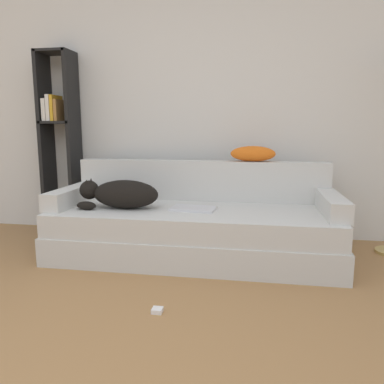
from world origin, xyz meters
The scene contains 10 objects.
wall_back centered at (0.00, 2.68, 1.35)m, with size 6.91×0.06×2.70m.
couch centered at (0.22, 1.96, 0.19)m, with size 2.24×0.90×0.40m.
couch_backrest centered at (0.22, 2.34, 0.57)m, with size 2.20×0.15×0.35m.
couch_arm_left centered at (-0.83, 1.95, 0.47)m, with size 0.15×0.71×0.14m.
couch_arm_right centered at (1.27, 1.95, 0.47)m, with size 0.15×0.71×0.14m.
dog centered at (-0.36, 1.88, 0.51)m, with size 0.65×0.27×0.23m.
laptop centered at (0.22, 1.91, 0.41)m, with size 0.36×0.25×0.02m.
throw_pillow centered at (0.67, 2.34, 0.81)m, with size 0.38×0.19×0.13m.
bookshelf centered at (-1.20, 2.49, 0.97)m, with size 0.33×0.26×1.75m.
power_adapter centered at (0.17, 0.98, 0.01)m, with size 0.06×0.06×0.03m.
Camera 1 is at (0.69, -0.93, 1.03)m, focal length 35.00 mm.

